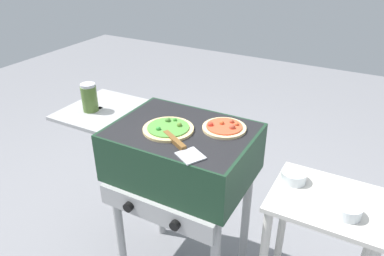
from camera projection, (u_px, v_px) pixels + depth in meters
The scene contains 8 objects.
grill at pixel (180, 156), 1.70m from camera, with size 0.96×0.53×0.90m.
pizza_veggie at pixel (168, 128), 1.62m from camera, with size 0.23×0.23×0.03m.
pizza_pepperoni at pixel (224, 127), 1.63m from camera, with size 0.20×0.20×0.04m.
sauce_jar at pixel (89, 98), 1.78m from camera, with size 0.08×0.08×0.14m.
spatula at pixel (181, 146), 1.49m from camera, with size 0.25×0.18×0.02m.
prep_table at pixel (320, 240), 1.52m from camera, with size 0.44×0.36×0.76m.
topping_bowl_near at pixel (348, 211), 1.33m from camera, with size 0.10×0.10×0.04m.
topping_bowl_far at pixel (294, 177), 1.51m from camera, with size 0.10×0.10×0.04m.
Camera 1 is at (0.73, -1.24, 1.68)m, focal length 34.06 mm.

